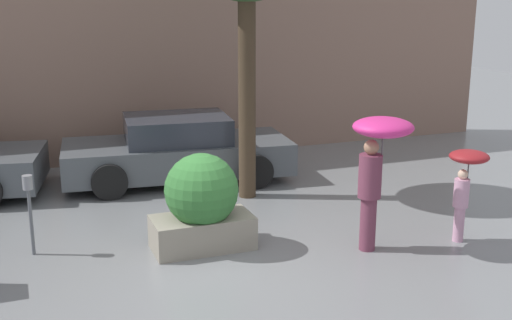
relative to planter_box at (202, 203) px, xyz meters
name	(u,v)px	position (x,y,z in m)	size (l,w,h in m)	color
ground_plane	(222,271)	(0.01, -0.89, -0.68)	(40.00, 40.00, 0.00)	slate
building_facade	(127,23)	(0.01, 5.61, 2.32)	(18.00, 0.30, 6.00)	#8C6B5B
planter_box	(202,203)	(0.00, 0.00, 0.00)	(1.44, 1.06, 1.41)	gray
person_adult	(378,152)	(2.29, -0.94, 0.77)	(0.84, 0.84, 1.94)	brown
person_child	(466,174)	(3.71, -1.08, 0.34)	(0.58, 0.58, 1.38)	#D199B7
parked_car_near	(177,151)	(0.54, 3.60, -0.08)	(4.55, 2.42, 1.29)	#4C5156
parking_meter	(29,198)	(-2.31, 0.62, 0.16)	(0.14, 0.14, 1.16)	#595B60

